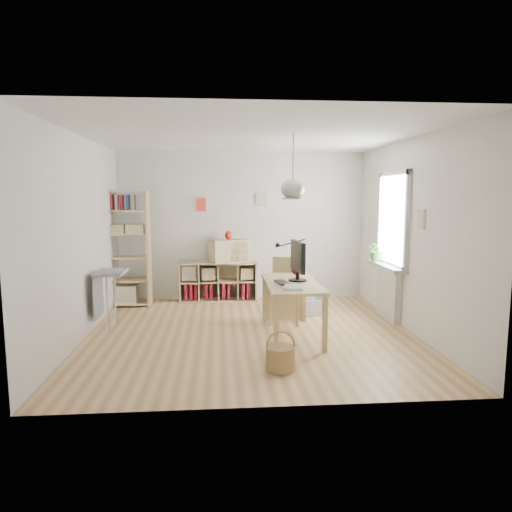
{
  "coord_description": "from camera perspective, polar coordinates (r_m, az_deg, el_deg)",
  "views": [
    {
      "loc": [
        -0.42,
        -6.16,
        1.9
      ],
      "look_at": [
        0.1,
        0.3,
        1.05
      ],
      "focal_mm": 32.0,
      "sensor_mm": 36.0,
      "label": 1
    }
  ],
  "objects": [
    {
      "name": "room_shell",
      "position": [
        6.09,
        4.62,
        8.4
      ],
      "size": [
        4.5,
        4.5,
        4.5
      ],
      "color": "white",
      "rests_on": "ground"
    },
    {
      "name": "chair",
      "position": [
        6.94,
        3.81,
        -3.7
      ],
      "size": [
        0.6,
        0.6,
        0.98
      ],
      "rotation": [
        0.0,
        0.0,
        -0.3
      ],
      "color": "gray",
      "rests_on": "ground"
    },
    {
      "name": "tall_bookshelf",
      "position": [
        8.16,
        -16.01,
        1.48
      ],
      "size": [
        0.8,
        0.38,
        2.0
      ],
      "color": "tan",
      "rests_on": "ground"
    },
    {
      "name": "monitor",
      "position": [
        6.22,
        5.25,
        -0.35
      ],
      "size": [
        0.25,
        0.63,
        0.55
      ],
      "rotation": [
        0.0,
        0.0,
        0.07
      ],
      "color": "black",
      "rests_on": "desk"
    },
    {
      "name": "window_unit",
      "position": [
        7.27,
        16.8,
        4.4
      ],
      "size": [
        0.07,
        1.16,
        1.46
      ],
      "color": "white",
      "rests_on": "ground"
    },
    {
      "name": "windowsill",
      "position": [
        7.31,
        15.97,
        -1.24
      ],
      "size": [
        0.22,
        1.2,
        0.06
      ],
      "primitive_type": "cube",
      "color": "silver",
      "rests_on": "radiator"
    },
    {
      "name": "ground",
      "position": [
        6.46,
        -0.68,
        -9.63
      ],
      "size": [
        4.5,
        4.5,
        0.0
      ],
      "primitive_type": "plane",
      "color": "tan",
      "rests_on": "ground"
    },
    {
      "name": "paper_tray",
      "position": [
        5.75,
        4.73,
        -3.93
      ],
      "size": [
        0.3,
        0.35,
        0.03
      ],
      "primitive_type": "cube",
      "rotation": [
        0.0,
        0.0,
        -0.22
      ],
      "color": "silver",
      "rests_on": "desk"
    },
    {
      "name": "potted_plant",
      "position": [
        7.6,
        14.96,
        0.76
      ],
      "size": [
        0.38,
        0.35,
        0.37
      ],
      "primitive_type": "imported",
      "rotation": [
        0.0,
        0.0,
        0.2
      ],
      "color": "#316827",
      "rests_on": "windowsill"
    },
    {
      "name": "cube_shelf",
      "position": [
        8.39,
        -4.88,
        -3.54
      ],
      "size": [
        1.4,
        0.38,
        0.72
      ],
      "color": "beige",
      "rests_on": "ground"
    },
    {
      "name": "radiator",
      "position": [
        7.4,
        16.21,
        -4.52
      ],
      "size": [
        0.1,
        0.8,
        0.8
      ],
      "primitive_type": "cube",
      "color": "silver",
      "rests_on": "ground"
    },
    {
      "name": "desk",
      "position": [
        6.21,
        4.49,
        -4.1
      ],
      "size": [
        0.7,
        1.5,
        0.75
      ],
      "color": "tan",
      "rests_on": "ground"
    },
    {
      "name": "red_vase",
      "position": [
        8.23,
        -3.45,
        2.6
      ],
      "size": [
        0.13,
        0.13,
        0.16
      ],
      "primitive_type": "ellipsoid",
      "color": "#9A150C",
      "rests_on": "drawer_chest"
    },
    {
      "name": "side_table",
      "position": [
        6.82,
        -18.28,
        -3.32
      ],
      "size": [
        0.4,
        0.55,
        0.85
      ],
      "color": "gray",
      "rests_on": "ground"
    },
    {
      "name": "yarn_ball",
      "position": [
        6.75,
        5.06,
        -1.73
      ],
      "size": [
        0.15,
        0.15,
        0.15
      ],
      "primitive_type": "sphere",
      "color": "#45090E",
      "rests_on": "desk"
    },
    {
      "name": "drawer_chest",
      "position": [
        8.26,
        -3.28,
        0.66
      ],
      "size": [
        0.77,
        0.56,
        0.4
      ],
      "primitive_type": "cube",
      "rotation": [
        0.0,
        0.0,
        0.39
      ],
      "color": "beige",
      "rests_on": "cube_shelf"
    },
    {
      "name": "wicker_basket",
      "position": [
        5.15,
        3.08,
        -12.51
      ],
      "size": [
        0.32,
        0.32,
        0.44
      ],
      "rotation": [
        0.0,
        0.0,
        -0.05
      ],
      "color": "olive",
      "rests_on": "ground"
    },
    {
      "name": "keyboard",
      "position": [
        6.1,
        3.27,
        -3.32
      ],
      "size": [
        0.18,
        0.37,
        0.02
      ],
      "primitive_type": "cube",
      "rotation": [
        0.0,
        0.0,
        0.15
      ],
      "color": "black",
      "rests_on": "desk"
    },
    {
      "name": "storage_chest",
      "position": [
        7.51,
        6.41,
        -5.84
      ],
      "size": [
        0.66,
        0.7,
        0.54
      ],
      "rotation": [
        0.0,
        0.0,
        0.3
      ],
      "color": "beige",
      "rests_on": "ground"
    },
    {
      "name": "task_lamp",
      "position": [
        6.75,
        4.08,
        0.52
      ],
      "size": [
        0.46,
        0.17,
        0.49
      ],
      "color": "black",
      "rests_on": "desk"
    }
  ]
}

